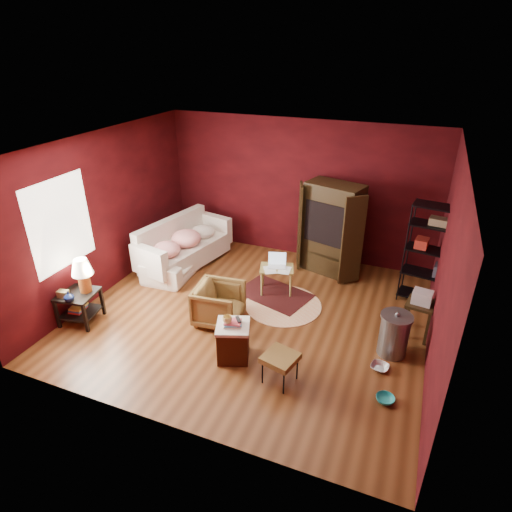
% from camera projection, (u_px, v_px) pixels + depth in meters
% --- Properties ---
extents(room, '(5.54, 5.04, 2.84)m').
position_uv_depth(room, '(248.00, 238.00, 6.51)').
color(room, brown).
rests_on(room, ground).
extents(sofa, '(0.70, 2.07, 0.80)m').
position_uv_depth(sofa, '(183.00, 247.00, 8.53)').
color(sofa, silver).
rests_on(sofa, ground).
extents(armchair, '(0.73, 0.77, 0.73)m').
position_uv_depth(armchair, '(219.00, 302.00, 6.81)').
color(armchair, black).
rests_on(armchair, ground).
extents(pet_bowl_steel, '(0.25, 0.10, 0.25)m').
position_uv_depth(pet_bowl_steel, '(380.00, 362.00, 5.91)').
color(pet_bowl_steel, silver).
rests_on(pet_bowl_steel, ground).
extents(pet_bowl_turquoise, '(0.24, 0.09, 0.23)m').
position_uv_depth(pet_bowl_turquoise, '(386.00, 394.00, 5.38)').
color(pet_bowl_turquoise, '#24A8AC').
rests_on(pet_bowl_turquoise, ground).
extents(vase, '(0.19, 0.19, 0.15)m').
position_uv_depth(vase, '(69.00, 297.00, 6.52)').
color(vase, '#0B1539').
rests_on(vase, side_table).
extents(mug, '(0.16, 0.14, 0.13)m').
position_uv_depth(mug, '(227.00, 319.00, 5.85)').
color(mug, '#DEC06C').
rests_on(mug, hamper).
extents(side_table, '(0.63, 0.63, 1.09)m').
position_uv_depth(side_table, '(80.00, 285.00, 6.72)').
color(side_table, black).
rests_on(side_table, ground).
extents(sofa_cushions, '(1.23, 2.20, 0.87)m').
position_uv_depth(sofa_cushions, '(182.00, 246.00, 8.52)').
color(sofa_cushions, silver).
rests_on(sofa_cushions, sofa).
extents(hamper, '(0.59, 0.59, 0.65)m').
position_uv_depth(hamper, '(233.00, 341.00, 6.06)').
color(hamper, '#461D10').
rests_on(hamper, ground).
extents(footstool, '(0.51, 0.51, 0.43)m').
position_uv_depth(footstool, '(280.00, 359.00, 5.59)').
color(footstool, black).
rests_on(footstool, ground).
extents(rug_round, '(1.45, 1.45, 0.01)m').
position_uv_depth(rug_round, '(283.00, 305.00, 7.39)').
color(rug_round, white).
rests_on(rug_round, ground).
extents(rug_oriental, '(1.42, 1.14, 0.01)m').
position_uv_depth(rug_oriental, '(274.00, 294.00, 7.69)').
color(rug_oriental, '#4A1314').
rests_on(rug_oriental, ground).
extents(laptop_desk, '(0.68, 0.59, 0.73)m').
position_uv_depth(laptop_desk, '(277.00, 270.00, 7.58)').
color(laptop_desk, '#A4904A').
rests_on(laptop_desk, ground).
extents(tv_armoire, '(1.34, 0.97, 1.77)m').
position_uv_depth(tv_armoire, '(331.00, 228.00, 8.09)').
color(tv_armoire, black).
rests_on(tv_armoire, ground).
extents(wire_shelving, '(0.91, 0.50, 1.77)m').
position_uv_depth(wire_shelving, '(434.00, 252.00, 7.06)').
color(wire_shelving, black).
rests_on(wire_shelving, ground).
extents(small_stand, '(0.45, 0.45, 0.79)m').
position_uv_depth(small_stand, '(421.00, 303.00, 6.38)').
color(small_stand, black).
rests_on(small_stand, ground).
extents(trash_can, '(0.58, 0.58, 0.71)m').
position_uv_depth(trash_can, '(394.00, 334.00, 6.12)').
color(trash_can, gray).
rests_on(trash_can, ground).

